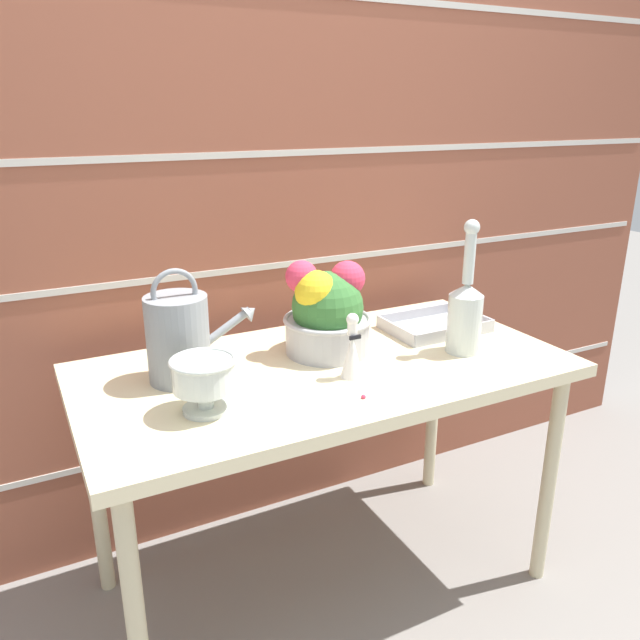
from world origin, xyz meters
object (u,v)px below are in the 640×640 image
figurine_vase (352,351)px  wire_tray (435,326)px  crystal_pedestal_bowl (204,377)px  flower_planter (327,312)px  watering_can (179,337)px  glass_decanter (465,311)px

figurine_vase → wire_tray: figurine_vase is taller
figurine_vase → wire_tray: size_ratio=0.57×
crystal_pedestal_bowl → flower_planter: bearing=25.3°
watering_can → glass_decanter: size_ratio=0.79×
watering_can → glass_decanter: (0.78, -0.18, 0.01)m
flower_planter → glass_decanter: (0.36, -0.18, 0.00)m
crystal_pedestal_bowl → wire_tray: size_ratio=0.50×
crystal_pedestal_bowl → flower_planter: size_ratio=0.57×
watering_can → figurine_vase: watering_can is taller
flower_planter → wire_tray: bearing=1.8°
flower_planter → glass_decanter: bearing=-26.4°
watering_can → figurine_vase: size_ratio=1.73×
glass_decanter → wire_tray: 0.23m
figurine_vase → wire_tray: 0.47m
glass_decanter → wire_tray: glass_decanter is taller
figurine_vase → watering_can: bearing=154.8°
watering_can → wire_tray: 0.83m
wire_tray → glass_decanter: bearing=-103.0°
wire_tray → flower_planter: bearing=-178.2°
crystal_pedestal_bowl → wire_tray: bearing=14.5°
flower_planter → wire_tray: flower_planter is taller
watering_can → wire_tray: (0.83, 0.01, -0.11)m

